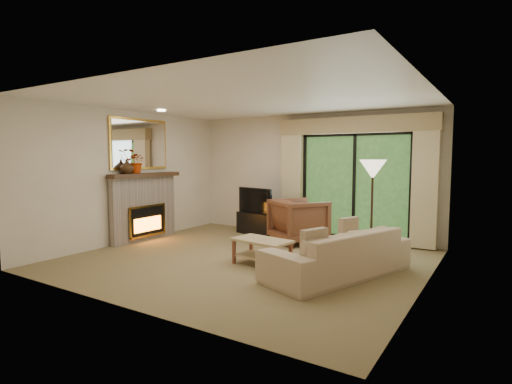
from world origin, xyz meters
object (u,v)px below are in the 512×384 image
Objects in this scene: sofa at (338,253)px; media_console at (258,223)px; armchair at (299,221)px; coffee_table at (262,252)px.

media_console is at bearing -107.18° from sofa.
armchair is 1.04× the size of coffee_table.
sofa is at bearing -25.62° from media_console.
coffee_table is at bearing -64.04° from sofa.
armchair is 1.84m from coffee_table.
armchair is at bearing -3.20° from media_console.
armchair reaches higher than coffee_table.
sofa reaches higher than coffee_table.
sofa is (2.59, -2.01, 0.10)m from media_console.
media_console is at bearing 131.56° from coffee_table.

